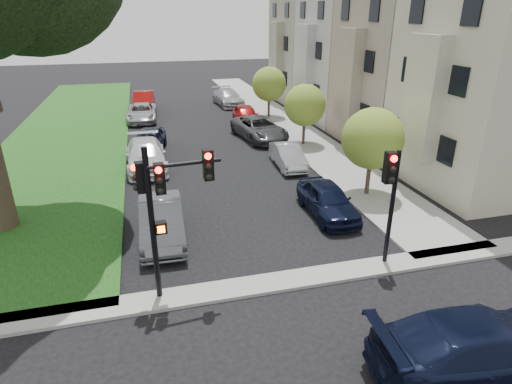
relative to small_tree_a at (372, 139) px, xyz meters
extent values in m
plane|color=black|center=(-6.20, -7.78, -2.81)|extent=(140.00, 140.00, 0.00)
cube|color=#133E10|center=(-15.20, 16.22, -2.75)|extent=(8.00, 44.00, 0.12)
cube|color=#9C9C9C|center=(0.55, 16.22, -2.75)|extent=(3.50, 44.00, 0.12)
cube|color=#9C9C9C|center=(-6.20, -5.78, -2.75)|extent=(60.00, 1.00, 0.12)
cube|color=gray|center=(6.30, 0.22, 2.19)|extent=(7.00, 7.40, 10.00)
cube|color=gray|center=(2.45, 0.22, 1.69)|extent=(0.70, 2.20, 5.50)
cube|color=black|center=(2.75, 0.22, 2.69)|extent=(0.08, 3.60, 6.00)
cube|color=gray|center=(6.30, 7.72, 2.19)|extent=(7.00, 7.40, 10.00)
cube|color=gray|center=(2.45, 7.72, 1.69)|extent=(0.70, 2.20, 5.50)
cube|color=black|center=(2.75, 7.72, 2.69)|extent=(0.08, 3.60, 6.00)
cube|color=#BABABA|center=(6.30, 15.22, 2.19)|extent=(7.00, 7.40, 10.00)
cube|color=#BABABA|center=(2.45, 15.22, 1.69)|extent=(0.70, 2.20, 5.50)
cube|color=black|center=(2.75, 15.22, 2.69)|extent=(0.08, 3.60, 6.00)
cube|color=tan|center=(6.30, 22.72, 2.19)|extent=(7.00, 7.40, 10.00)
cube|color=tan|center=(2.45, 22.72, 1.69)|extent=(0.70, 2.20, 5.50)
cube|color=black|center=(2.75, 22.72, 2.69)|extent=(0.08, 3.60, 6.00)
cylinder|color=#34251D|center=(0.00, 0.00, -1.80)|extent=(0.20, 0.20, 2.01)
sphere|color=olive|center=(0.00, 0.00, 0.01)|extent=(2.82, 2.82, 2.82)
cylinder|color=#34251D|center=(0.00, 8.59, -1.87)|extent=(0.19, 0.19, 1.89)
sphere|color=olive|center=(0.00, 8.59, -0.16)|extent=(2.65, 2.65, 2.65)
cylinder|color=#34251D|center=(0.00, 16.66, -1.83)|extent=(0.20, 0.20, 1.96)
sphere|color=olive|center=(0.00, 16.66, -0.07)|extent=(2.74, 2.74, 2.74)
cylinder|color=black|center=(-10.00, -5.58, -0.38)|extent=(0.18, 0.18, 4.86)
cylinder|color=black|center=(-8.97, -5.58, 1.49)|extent=(2.06, 0.29, 0.11)
cube|color=black|center=(-9.67, -5.58, 1.11)|extent=(0.30, 0.27, 0.89)
cube|color=black|center=(-8.32, -5.58, 1.39)|extent=(0.30, 0.27, 0.89)
cube|color=black|center=(-10.19, -5.35, 1.11)|extent=(0.27, 0.30, 0.89)
sphere|color=#FF0C05|center=(-9.67, -5.72, 1.41)|extent=(0.19, 0.19, 0.19)
sphere|color=black|center=(-9.67, -5.72, 0.81)|extent=(0.19, 0.19, 0.19)
cube|color=black|center=(-9.77, -5.58, -0.38)|extent=(0.35, 0.26, 0.36)
cube|color=#FF5905|center=(-9.77, -5.71, -0.38)|extent=(0.21, 0.03, 0.21)
cylinder|color=black|center=(-2.29, -5.58, -0.74)|extent=(0.16, 0.16, 4.14)
cube|color=black|center=(-2.56, -5.58, 0.79)|extent=(0.34, 0.30, 1.04)
sphere|color=#FF0C05|center=(-2.56, -5.74, 1.13)|extent=(0.22, 0.22, 0.22)
imported|color=black|center=(-2.63, -10.53, -2.01)|extent=(5.68, 2.68, 1.60)
imported|color=black|center=(-2.68, -1.45, -2.10)|extent=(1.71, 4.17, 1.41)
imported|color=#999BA0|center=(-2.31, 4.88, -2.18)|extent=(1.53, 3.91, 1.27)
imported|color=#3F4247|center=(-2.39, 10.79, -2.06)|extent=(3.32, 5.73, 1.50)
imported|color=maroon|center=(-2.38, 14.82, -2.06)|extent=(2.13, 4.52, 1.49)
imported|color=#999BA0|center=(-2.24, 22.51, -2.08)|extent=(2.48, 5.21, 1.47)
imported|color=#3F4247|center=(-9.68, -1.75, -2.06)|extent=(1.71, 4.62, 1.51)
imported|color=silver|center=(-10.05, 6.66, -2.05)|extent=(2.28, 5.32, 1.53)
imported|color=black|center=(-9.80, 9.72, -2.08)|extent=(2.58, 4.57, 1.47)
imported|color=#999BA0|center=(-10.10, 18.17, -2.13)|extent=(2.52, 5.02, 1.36)
imported|color=maroon|center=(-9.83, 22.48, -2.02)|extent=(2.04, 4.92, 1.58)
camera|label=1|loc=(-9.90, -16.82, 5.36)|focal=30.00mm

